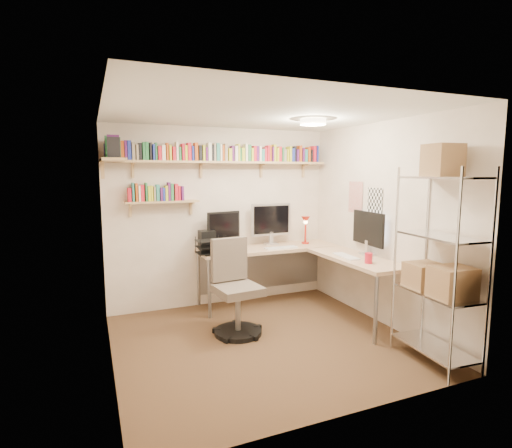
{
  "coord_description": "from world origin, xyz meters",
  "views": [
    {
      "loc": [
        -1.73,
        -3.9,
        1.89
      ],
      "look_at": [
        0.13,
        0.55,
        1.26
      ],
      "focal_mm": 28.0,
      "sensor_mm": 36.0,
      "label": 1
    }
  ],
  "objects": [
    {
      "name": "ground",
      "position": [
        0.0,
        0.0,
        0.0
      ],
      "size": [
        3.2,
        3.2,
        0.0
      ],
      "primitive_type": "plane",
      "color": "#4A3220",
      "rests_on": "ground"
    },
    {
      "name": "room_shell",
      "position": [
        0.0,
        0.0,
        1.55
      ],
      "size": [
        3.24,
        3.04,
        2.52
      ],
      "color": "#C2B29D",
      "rests_on": "ground"
    },
    {
      "name": "wall_shelves",
      "position": [
        -0.41,
        1.3,
        2.03
      ],
      "size": [
        3.12,
        1.09,
        0.79
      ],
      "color": "tan",
      "rests_on": "ground"
    },
    {
      "name": "corner_desk",
      "position": [
        0.7,
        0.94,
        0.82
      ],
      "size": [
        2.2,
        2.15,
        1.43
      ],
      "color": "#D7B08C",
      "rests_on": "ground"
    },
    {
      "name": "office_chair",
      "position": [
        -0.21,
        0.37,
        0.47
      ],
      "size": [
        0.58,
        0.59,
        1.11
      ],
      "rotation": [
        0.0,
        0.0,
        0.11
      ],
      "color": "black",
      "rests_on": "ground"
    },
    {
      "name": "wire_rack",
      "position": [
        1.36,
        -1.1,
        1.15
      ],
      "size": [
        0.48,
        0.87,
        2.15
      ],
      "rotation": [
        0.0,
        0.0,
        -0.09
      ],
      "color": "silver",
      "rests_on": "ground"
    }
  ]
}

